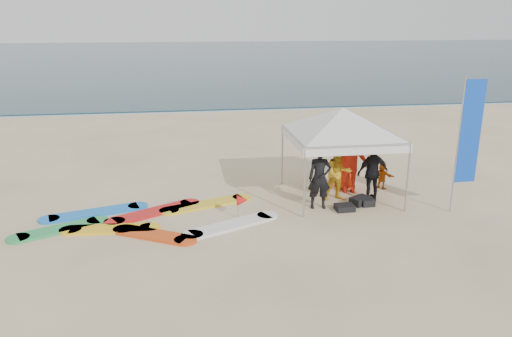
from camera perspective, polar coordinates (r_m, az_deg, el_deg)
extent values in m
plane|color=beige|center=(11.21, 0.88, -9.77)|extent=(120.00, 120.00, 0.00)
cube|color=#0C2633|center=(70.07, -7.57, 12.61)|extent=(160.00, 84.00, 0.08)
cube|color=silver|center=(28.57, -5.28, 6.64)|extent=(160.00, 1.20, 0.01)
imported|color=black|center=(13.62, 7.27, -1.06)|extent=(0.66, 0.46, 1.73)
imported|color=gold|center=(14.33, 9.36, -0.56)|extent=(0.81, 0.65, 1.58)
imported|color=red|center=(15.01, 10.75, 0.91)|extent=(1.37, 0.93, 1.96)
imported|color=black|center=(14.51, 13.18, -0.44)|extent=(1.02, 0.56, 1.64)
imported|color=#FF4416|center=(15.31, 10.10, 0.99)|extent=(0.95, 0.68, 1.82)
imported|color=#CF5F12|center=(15.70, 14.23, -0.78)|extent=(0.59, 0.78, 0.82)
cylinder|color=#A5A5A8|center=(15.51, 3.02, 1.55)|extent=(0.05, 0.05, 1.88)
cylinder|color=#A5A5A8|center=(16.31, 12.77, 1.92)|extent=(0.05, 0.05, 1.88)
cylinder|color=#A5A5A8|center=(12.88, 5.56, -1.71)|extent=(0.05, 0.05, 1.88)
cylinder|color=#A5A5A8|center=(13.83, 16.95, -1.08)|extent=(0.05, 0.05, 1.88)
cube|color=silver|center=(13.06, 11.67, 2.02)|extent=(2.92, 0.02, 0.24)
cube|color=silver|center=(15.66, 8.14, 4.64)|extent=(2.92, 0.02, 0.24)
cube|color=silver|center=(13.97, 4.24, 3.29)|extent=(0.02, 2.92, 0.24)
cube|color=silver|center=(14.85, 14.92, 3.58)|extent=(0.02, 2.92, 0.24)
pyramid|color=silver|center=(14.18, 9.92, 6.88)|extent=(3.98, 3.98, 0.75)
cylinder|color=#A5A5A8|center=(13.99, 22.06, 2.39)|extent=(0.04, 0.04, 3.65)
cube|color=blue|center=(14.07, 23.30, 3.86)|extent=(0.57, 0.03, 2.71)
cylinder|color=#A5A5A8|center=(12.98, -2.07, -4.49)|extent=(0.02, 0.02, 0.60)
cone|color=red|center=(12.93, -1.55, -3.65)|extent=(0.28, 0.28, 0.28)
cube|color=black|center=(14.30, 11.82, -3.62)|extent=(0.67, 0.59, 0.22)
cube|color=black|center=(14.34, 12.32, -3.68)|extent=(0.52, 0.40, 0.18)
cube|color=black|center=(13.80, 10.09, -4.42)|extent=(0.51, 0.42, 0.16)
cube|color=black|center=(14.23, 12.63, -3.82)|extent=(0.38, 0.28, 0.20)
cube|color=blue|center=(14.04, -17.93, -4.83)|extent=(2.35, 1.15, 0.07)
cube|color=gold|center=(14.02, -5.65, -4.08)|extent=(2.25, 1.24, 0.07)
cube|color=green|center=(13.27, -21.55, -6.48)|extent=(1.93, 1.31, 0.07)
cube|color=silver|center=(12.61, -2.82, -6.48)|extent=(2.22, 1.43, 0.07)
cube|color=yellow|center=(12.88, -16.33, -6.67)|extent=(1.95, 0.68, 0.07)
cube|color=red|center=(13.69, -11.58, -4.89)|extent=(2.20, 1.55, 0.07)
cube|color=#D24211|center=(12.30, -11.59, -7.45)|extent=(1.75, 1.32, 0.07)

